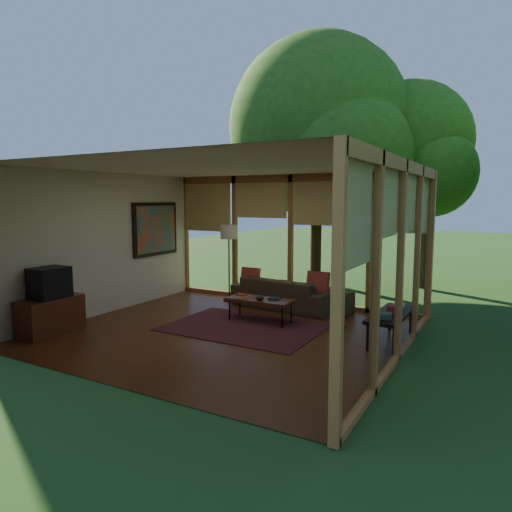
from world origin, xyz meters
The scene contains 25 objects.
floor centered at (0.00, 0.00, 0.00)m, with size 5.50×5.50×0.00m, color #5A2D17.
ceiling centered at (0.00, 0.00, 2.70)m, with size 5.50×5.50×0.00m, color white.
wall_left centered at (-2.75, 0.00, 1.35)m, with size 0.04×5.00×2.70m, color beige.
wall_front centered at (0.00, -2.50, 1.35)m, with size 5.50×0.04×2.70m, color beige.
window_wall_back centered at (0.00, 2.50, 1.35)m, with size 5.50×0.12×2.70m, color #A56533.
window_wall_right centered at (2.75, 0.00, 1.35)m, with size 0.12×5.00×2.70m, color #A56533.
tree_nw centered at (-0.32, 4.78, 3.97)m, with size 4.46×4.46×6.21m.
tree_ne centered at (1.71, 5.76, 3.57)m, with size 2.99×2.99×5.08m.
rug centered at (0.11, 0.38, 0.01)m, with size 2.57×1.82×0.01m, color maroon.
sofa centered at (0.09, 2.00, 0.31)m, with size 2.11×0.83×0.62m, color #3E321F.
pillow_left centered at (-0.66, 1.95, 0.58)m, with size 0.39×0.13×0.39m, color maroon.
pillow_right centered at (0.84, 1.95, 0.59)m, with size 0.42×0.14×0.42m, color maroon.
ct_book_lower centered at (-0.18, 0.79, 0.44)m, with size 0.21×0.16×0.03m, color beige.
ct_book_upper centered at (-0.18, 0.79, 0.47)m, with size 0.19×0.14×0.03m, color maroon.
ct_book_side centered at (0.42, 0.92, 0.44)m, with size 0.20×0.15×0.03m, color black.
ct_bowl centered at (0.22, 0.74, 0.46)m, with size 0.16×0.16×0.07m, color black.
media_cabinet centered at (-2.47, -1.46, 0.30)m, with size 0.50×1.00×0.60m, color #562A17.
television centered at (-2.45, -1.46, 0.85)m, with size 0.45×0.55×0.50m, color black.
console_book_a centered at (2.40, 0.42, 0.50)m, with size 0.23×0.17×0.08m, color #335946.
console_book_b centered at (2.40, 0.87, 0.50)m, with size 0.21×0.15×0.10m, color maroon.
console_book_c centered at (2.40, 1.27, 0.48)m, with size 0.21×0.15×0.06m, color beige.
floor_lamp centered at (-1.26, 2.07, 1.41)m, with size 0.36×0.36×1.65m.
coffee_table centered at (0.17, 0.84, 0.39)m, with size 1.20×0.50×0.43m.
side_console centered at (2.40, 0.82, 0.41)m, with size 0.60×1.40×0.46m.
wall_painting centered at (-2.71, 1.40, 1.55)m, with size 0.06×1.35×1.15m.
Camera 1 is at (4.00, -6.17, 2.18)m, focal length 32.00 mm.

